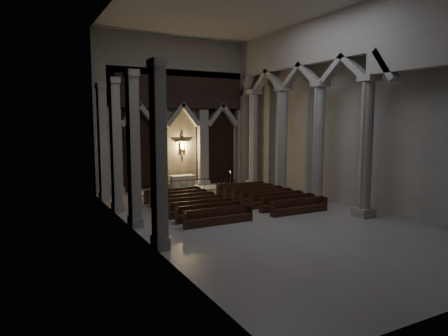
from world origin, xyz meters
The scene contains 11 objects.
room centered at (0.00, 0.00, 7.60)m, with size 24.00×24.10×12.00m.
sanctuary_wall centered at (0.00, 11.54, 6.62)m, with size 14.00×0.77×12.00m.
right_arcade centered at (5.50, 1.33, 7.83)m, with size 1.00×24.00×12.00m.
left_pilasters centered at (-6.75, 3.50, 3.91)m, with size 0.60×13.00×8.03m.
sanctuary_step centered at (0.00, 10.60, 0.07)m, with size 8.50×2.60×0.15m, color #99978F.
altar centered at (-0.32, 10.95, 0.65)m, with size 1.97×0.79×1.00m.
altar_rail centered at (0.00, 9.56, 0.67)m, with size 5.13×0.09×1.01m.
candle_stand_left centered at (-3.12, 9.00, 0.43)m, with size 0.27×0.27×1.58m.
candle_stand_right centered at (3.39, 9.66, 0.37)m, with size 0.23×0.23×1.37m.
pews centered at (0.00, 3.31, 0.29)m, with size 9.37×7.35×0.88m.
worshipper centered at (2.00, 7.72, 0.59)m, with size 0.43×0.28×1.18m, color black.
Camera 1 is at (-12.15, -18.69, 5.49)m, focal length 32.00 mm.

